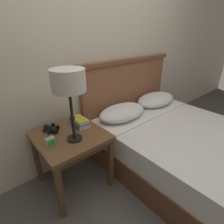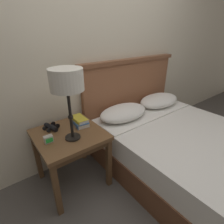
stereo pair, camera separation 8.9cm
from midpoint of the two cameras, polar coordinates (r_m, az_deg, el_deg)
ground_plane at (r=1.88m, az=12.95°, el=-23.97°), size 20.00×20.00×0.00m
wall_back at (r=1.92m, az=-5.35°, el=21.95°), size 8.00×0.06×2.60m
nightstand at (r=1.65m, az=-12.13°, el=-9.01°), size 0.58×0.58×0.57m
bed at (r=2.04m, az=22.63°, el=-10.48°), size 1.45×1.85×1.10m
table_lamp at (r=1.34m, az=-12.73°, el=9.49°), size 0.25×0.25×0.59m
book_on_nightstand at (r=1.73m, az=-9.07°, el=-3.33°), size 0.14×0.22×0.04m
book_stacked_on_top at (r=1.71m, az=-9.23°, el=-2.29°), size 0.11×0.19×0.03m
binoculars_pair at (r=1.70m, az=-17.88°, el=-4.74°), size 0.15×0.16×0.05m
alarm_clock at (r=1.52m, az=-18.46°, el=-8.44°), size 0.07×0.05×0.06m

